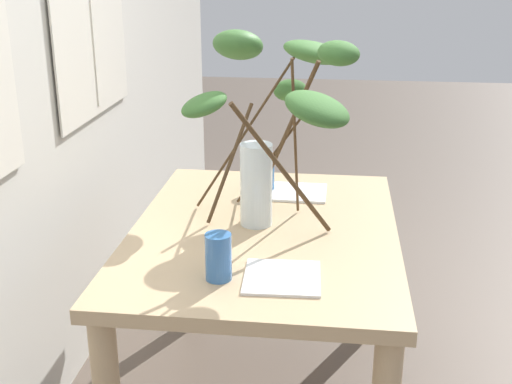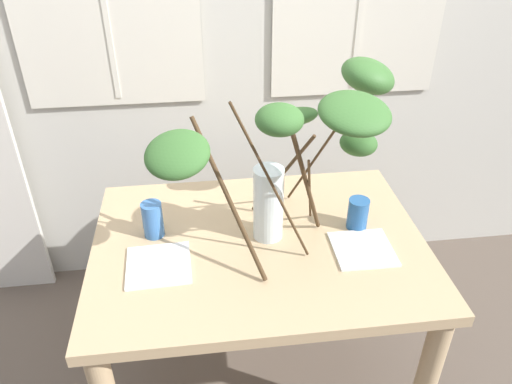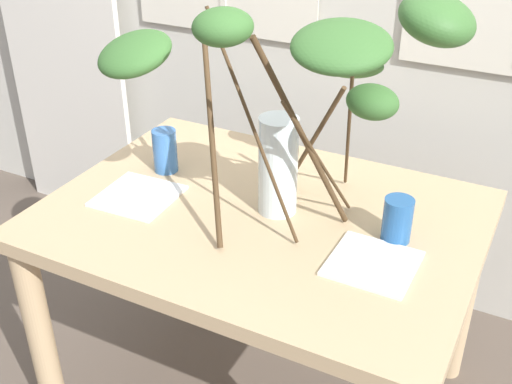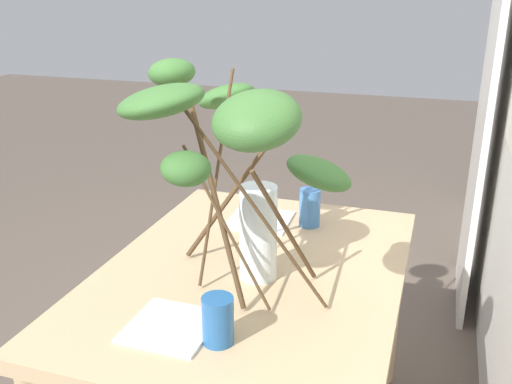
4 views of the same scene
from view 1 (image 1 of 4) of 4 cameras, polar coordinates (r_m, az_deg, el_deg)
name	(u,v)px [view 1 (image 1 of 4)]	position (r m, az deg, el deg)	size (l,w,h in m)	color
back_wall_with_windows	(9,26)	(2.37, -20.42, 13.18)	(5.64, 0.14, 2.80)	beige
dining_table	(264,259)	(2.35, 0.71, -5.73)	(1.24, 0.91, 0.73)	tan
vase_with_branches	(272,99)	(2.30, 1.41, 7.97)	(0.92, 0.67, 0.66)	silver
drinking_glass_blue_left	(218,257)	(1.93, -3.25, -5.58)	(0.08, 0.08, 0.14)	#386BAD
drinking_glass_blue_right	(264,176)	(2.64, 0.73, 1.41)	(0.08, 0.08, 0.12)	#235693
plate_square_left	(282,277)	(1.96, 2.26, -7.33)	(0.22, 0.22, 0.01)	white
plate_square_right	(299,192)	(2.64, 3.71, -0.02)	(0.22, 0.22, 0.01)	white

